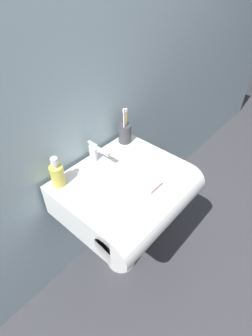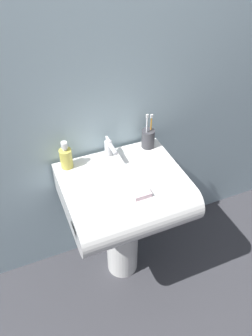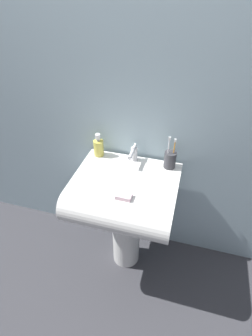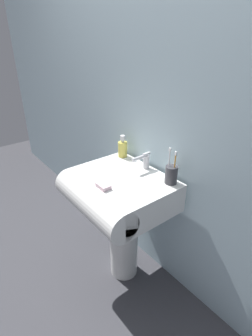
% 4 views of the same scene
% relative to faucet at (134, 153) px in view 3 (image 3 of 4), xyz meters
% --- Properties ---
extents(ground_plane, '(6.00, 6.00, 0.00)m').
position_rel_faucet_xyz_m(ground_plane, '(0.00, -0.16, -0.84)').
color(ground_plane, '#38383D').
rests_on(ground_plane, ground).
extents(wall_back, '(5.00, 0.05, 2.40)m').
position_rel_faucet_xyz_m(wall_back, '(0.00, 0.10, 0.36)').
color(wall_back, '#9EB7C1').
rests_on(wall_back, ground).
extents(sink_pedestal, '(0.19, 0.19, 0.61)m').
position_rel_faucet_xyz_m(sink_pedestal, '(0.00, -0.16, -0.54)').
color(sink_pedestal, white).
rests_on(sink_pedestal, ground).
extents(sink_basin, '(0.60, 0.53, 0.18)m').
position_rel_faucet_xyz_m(sink_basin, '(0.00, -0.23, -0.15)').
color(sink_basin, white).
rests_on(sink_basin, sink_pedestal).
extents(faucet, '(0.04, 0.14, 0.10)m').
position_rel_faucet_xyz_m(faucet, '(0.00, 0.00, 0.00)').
color(faucet, silver).
rests_on(faucet, sink_basin).
extents(toothbrush_cup, '(0.07, 0.07, 0.21)m').
position_rel_faucet_xyz_m(toothbrush_cup, '(0.22, 0.00, -0.00)').
color(toothbrush_cup, '#38383D').
rests_on(toothbrush_cup, sink_basin).
extents(soap_bottle, '(0.06, 0.06, 0.15)m').
position_rel_faucet_xyz_m(soap_bottle, '(-0.23, 0.00, 0.00)').
color(soap_bottle, gold).
rests_on(soap_bottle, sink_basin).
extents(bar_soap, '(0.08, 0.05, 0.02)m').
position_rel_faucet_xyz_m(bar_soap, '(0.03, -0.33, -0.04)').
color(bar_soap, silver).
rests_on(bar_soap, sink_basin).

